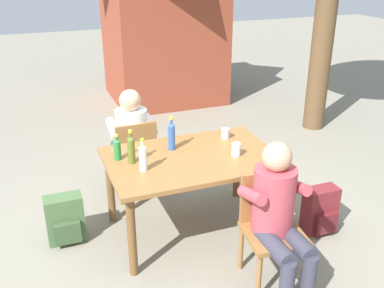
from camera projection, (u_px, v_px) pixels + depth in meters
name	position (u px, v px, depth m)	size (l,w,h in m)	color
ground_plane	(192.00, 229.00, 4.22)	(24.00, 24.00, 0.00)	gray
dining_table	(192.00, 166.00, 3.95)	(1.50, 1.00, 0.76)	olive
chair_far_left	(134.00, 155.00, 4.59)	(0.46, 0.46, 0.87)	olive
chair_near_right	(270.00, 222.00, 3.45)	(0.49, 0.49, 0.87)	olive
person_in_white_shirt	(131.00, 136.00, 4.62)	(0.47, 0.62, 1.18)	white
person_in_plaid_shirt	(278.00, 211.00, 3.28)	(0.47, 0.62, 1.18)	#B7424C
bottle_clear	(143.00, 157.00, 3.61)	(0.06, 0.06, 0.28)	white
bottle_olive	(131.00, 149.00, 3.75)	(0.06, 0.06, 0.30)	#566623
bottle_green	(117.00, 149.00, 3.82)	(0.06, 0.06, 0.23)	#287A38
bottle_blue	(172.00, 135.00, 4.00)	(0.06, 0.06, 0.32)	#2D56A3
cup_steel	(225.00, 133.00, 4.28)	(0.08, 0.08, 0.10)	#B2B7BC
cup_glass	(236.00, 150.00, 3.90)	(0.08, 0.08, 0.12)	silver
backpack_by_near_side	(65.00, 220.00, 3.97)	(0.33, 0.24, 0.45)	#47663D
backpack_by_far_side	(320.00, 211.00, 4.11)	(0.31, 0.23, 0.45)	maroon
brick_kiosk	(163.00, 20.00, 7.47)	(2.08, 1.92, 2.59)	brown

